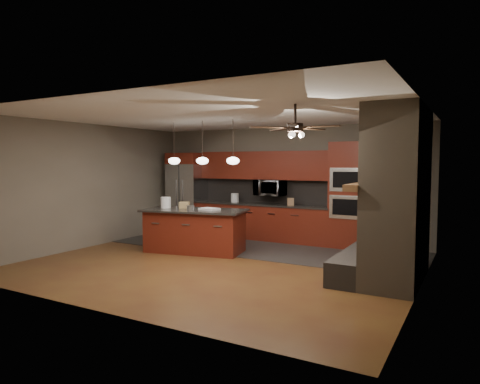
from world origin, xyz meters
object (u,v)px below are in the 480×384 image
Objects in this scene: oven_tower at (349,195)px; refrigerator at (187,193)px; paint_can at (191,208)px; counter_bucket at (235,198)px; white_bucket at (166,203)px; cardboard_box at (184,205)px; microwave at (270,188)px; paint_tray at (209,209)px; counter_box at (291,202)px; kitchen_island at (195,230)px.

oven_tower reaches higher than refrigerator.
counter_bucket is at bearing 95.69° from paint_can.
white_bucket reaches higher than cardboard_box.
microwave is 2.12m from paint_tray.
counter_box is at bearing 0.59° from refrigerator.
refrigerator is at bearing 127.72° from paint_can.
cardboard_box is (0.39, 0.17, -0.05)m from white_bucket.
oven_tower is 9.88× the size of white_bucket.
paint_tray is at bearing -102.90° from microwave.
refrigerator reaches higher than microwave.
kitchen_island is 0.58m from paint_tray.
microwave reaches higher than white_bucket.
microwave is 2.41m from kitchen_island.
paint_tray is 1.87× the size of cardboard_box.
cardboard_box is at bearing -55.19° from refrigerator.
paint_tray is (0.29, 0.28, -0.03)m from paint_can.
paint_tray is 0.66m from cardboard_box.
cardboard_box reaches higher than kitchen_island.
microwave is at bearing 2.91° from counter_bucket.
kitchen_island is at bearing -84.83° from counter_bucket.
microwave is 4.63× the size of paint_can.
counter_box is at bearing 58.57° from paint_can.
white_bucket reaches higher than counter_box.
paint_can is (0.04, -0.20, 0.51)m from kitchen_island.
cardboard_box is at bearing -94.25° from counter_bucket.
cardboard_box is at bearing -153.62° from counter_box.
refrigerator is 0.93× the size of kitchen_island.
white_bucket is (0.92, -2.05, -0.05)m from refrigerator.
kitchen_island is 2.14m from counter_bucket.
oven_tower is 15.07× the size of paint_can.
cardboard_box is (1.31, -1.89, -0.10)m from refrigerator.
paint_tray is at bearing 8.24° from white_bucket.
refrigerator is 2.75m from paint_can.
white_bucket is at bearing -65.80° from refrigerator.
paint_can is 0.73× the size of cardboard_box.
white_bucket is at bearing -157.09° from counter_box.
microwave is (-1.98, 0.06, 0.11)m from oven_tower.
white_bucket is 1.12× the size of cardboard_box.
cardboard_box is at bearing -147.70° from oven_tower.
white_bucket is at bearing -104.09° from counter_bucket.
paint_tray is at bearing -141.01° from oven_tower.
oven_tower is 10.45× the size of counter_bucket.
kitchen_island is at bearing -155.10° from paint_tray.
oven_tower is 1.98m from microwave.
paint_tray is 2.32× the size of counter_box.
kitchen_island is at bearing 100.99° from paint_can.
paint_tray is (0.33, 0.08, 0.48)m from kitchen_island.
counter_box is at bearing 72.77° from paint_tray.
white_bucket reaches higher than kitchen_island.
cardboard_box reaches higher than paint_tray.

